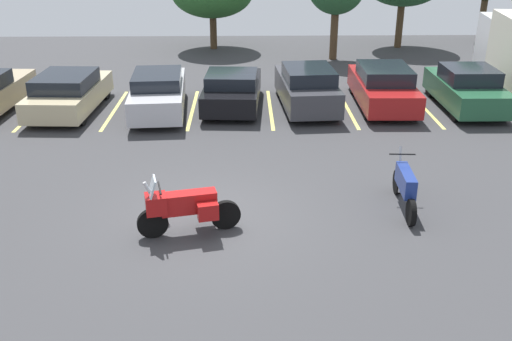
{
  "coord_description": "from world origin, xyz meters",
  "views": [
    {
      "loc": [
        0.86,
        -11.84,
        6.36
      ],
      "look_at": [
        1.1,
        0.45,
        0.97
      ],
      "focal_mm": 40.85,
      "sensor_mm": 36.0,
      "label": 1
    }
  ],
  "objects_px": {
    "car_silver": "(158,92)",
    "car_champagne": "(68,93)",
    "car_charcoal": "(307,88)",
    "car_red": "(383,87)",
    "car_green": "(467,89)",
    "motorcycle_second": "(405,186)",
    "car_black": "(232,90)",
    "motorcycle_touring": "(185,207)"
  },
  "relations": [
    {
      "from": "motorcycle_second",
      "to": "car_champagne",
      "type": "bearing_deg",
      "value": 142.44
    },
    {
      "from": "car_red",
      "to": "car_champagne",
      "type": "bearing_deg",
      "value": -177.7
    },
    {
      "from": "car_charcoal",
      "to": "car_red",
      "type": "distance_m",
      "value": 2.78
    },
    {
      "from": "car_green",
      "to": "car_charcoal",
      "type": "bearing_deg",
      "value": 179.08
    },
    {
      "from": "motorcycle_second",
      "to": "car_red",
      "type": "relative_size",
      "value": 0.48
    },
    {
      "from": "motorcycle_touring",
      "to": "car_silver",
      "type": "height_order",
      "value": "car_silver"
    },
    {
      "from": "car_charcoal",
      "to": "car_red",
      "type": "bearing_deg",
      "value": 5.29
    },
    {
      "from": "car_silver",
      "to": "car_green",
      "type": "xyz_separation_m",
      "value": [
        10.9,
        0.25,
        0.0
      ]
    },
    {
      "from": "car_green",
      "to": "motorcycle_second",
      "type": "bearing_deg",
      "value": -118.37
    },
    {
      "from": "motorcycle_touring",
      "to": "car_charcoal",
      "type": "height_order",
      "value": "car_charcoal"
    },
    {
      "from": "car_red",
      "to": "car_green",
      "type": "bearing_deg",
      "value": -6.83
    },
    {
      "from": "car_charcoal",
      "to": "car_green",
      "type": "distance_m",
      "value": 5.68
    },
    {
      "from": "car_silver",
      "to": "car_black",
      "type": "relative_size",
      "value": 1.08
    },
    {
      "from": "car_silver",
      "to": "car_champagne",
      "type": "bearing_deg",
      "value": 177.35
    },
    {
      "from": "car_red",
      "to": "motorcycle_second",
      "type": "bearing_deg",
      "value": -98.84
    },
    {
      "from": "car_black",
      "to": "car_green",
      "type": "height_order",
      "value": "car_green"
    },
    {
      "from": "car_red",
      "to": "car_green",
      "type": "height_order",
      "value": "car_green"
    },
    {
      "from": "car_charcoal",
      "to": "car_black",
      "type": "bearing_deg",
      "value": 175.52
    },
    {
      "from": "car_silver",
      "to": "car_green",
      "type": "distance_m",
      "value": 10.9
    },
    {
      "from": "car_charcoal",
      "to": "motorcycle_second",
      "type": "bearing_deg",
      "value": -78.97
    },
    {
      "from": "car_charcoal",
      "to": "car_red",
      "type": "relative_size",
      "value": 0.95
    },
    {
      "from": "car_champagne",
      "to": "car_black",
      "type": "distance_m",
      "value": 5.74
    },
    {
      "from": "motorcycle_touring",
      "to": "car_champagne",
      "type": "distance_m",
      "value": 9.98
    },
    {
      "from": "motorcycle_second",
      "to": "car_champagne",
      "type": "height_order",
      "value": "car_champagne"
    },
    {
      "from": "car_green",
      "to": "motorcycle_touring",
      "type": "bearing_deg",
      "value": -136.2
    },
    {
      "from": "car_charcoal",
      "to": "motorcycle_touring",
      "type": "bearing_deg",
      "value": -111.49
    },
    {
      "from": "motorcycle_second",
      "to": "car_red",
      "type": "height_order",
      "value": "car_red"
    },
    {
      "from": "motorcycle_second",
      "to": "car_green",
      "type": "relative_size",
      "value": 0.52
    },
    {
      "from": "car_champagne",
      "to": "car_red",
      "type": "bearing_deg",
      "value": 2.3
    },
    {
      "from": "car_champagne",
      "to": "car_charcoal",
      "type": "bearing_deg",
      "value": 1.3
    },
    {
      "from": "motorcycle_second",
      "to": "car_charcoal",
      "type": "relative_size",
      "value": 0.5
    },
    {
      "from": "car_champagne",
      "to": "car_silver",
      "type": "relative_size",
      "value": 0.97
    },
    {
      "from": "car_black",
      "to": "car_charcoal",
      "type": "bearing_deg",
      "value": -4.48
    },
    {
      "from": "car_champagne",
      "to": "car_black",
      "type": "height_order",
      "value": "car_champagne"
    },
    {
      "from": "motorcycle_second",
      "to": "car_silver",
      "type": "relative_size",
      "value": 0.47
    },
    {
      "from": "motorcycle_touring",
      "to": "car_black",
      "type": "relative_size",
      "value": 0.51
    },
    {
      "from": "motorcycle_touring",
      "to": "motorcycle_second",
      "type": "height_order",
      "value": "motorcycle_touring"
    },
    {
      "from": "car_silver",
      "to": "car_green",
      "type": "bearing_deg",
      "value": 1.29
    },
    {
      "from": "car_black",
      "to": "motorcycle_touring",
      "type": "bearing_deg",
      "value": -95.34
    },
    {
      "from": "motorcycle_touring",
      "to": "motorcycle_second",
      "type": "bearing_deg",
      "value": 12.39
    },
    {
      "from": "car_champagne",
      "to": "car_red",
      "type": "relative_size",
      "value": 0.98
    },
    {
      "from": "car_silver",
      "to": "car_red",
      "type": "height_order",
      "value": "car_red"
    }
  ]
}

